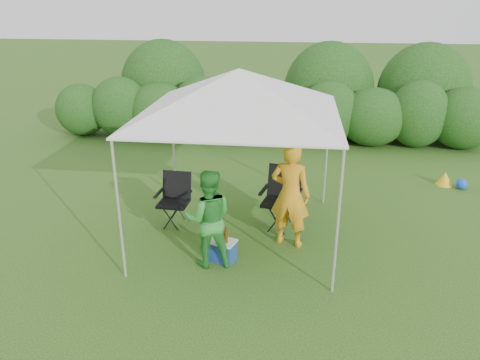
# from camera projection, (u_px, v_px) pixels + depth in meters

# --- Properties ---
(ground) EXTENTS (70.00, 70.00, 0.00)m
(ground) POSITION_uv_depth(u_px,v_px,m) (235.00, 248.00, 7.65)
(ground) COLOR #3B6520
(hedge) EXTENTS (12.17, 1.53, 1.80)m
(hedge) POSITION_uv_depth(u_px,v_px,m) (269.00, 113.00, 12.85)
(hedge) COLOR #25531A
(hedge) RESTS_ON ground
(canopy) EXTENTS (3.10, 3.10, 2.83)m
(canopy) POSITION_uv_depth(u_px,v_px,m) (239.00, 92.00, 7.19)
(canopy) COLOR silver
(canopy) RESTS_ON ground
(chair_right) EXTENTS (0.76, 0.71, 1.08)m
(chair_right) POSITION_uv_depth(u_px,v_px,m) (282.00, 193.00, 8.22)
(chair_right) COLOR black
(chair_right) RESTS_ON ground
(chair_left) EXTENTS (0.61, 0.56, 0.93)m
(chair_left) POSITION_uv_depth(u_px,v_px,m) (175.00, 195.00, 8.34)
(chair_left) COLOR black
(chair_left) RESTS_ON ground
(man) EXTENTS (0.73, 0.58, 1.77)m
(man) POSITION_uv_depth(u_px,v_px,m) (290.00, 195.00, 7.48)
(man) COLOR orange
(man) RESTS_ON ground
(woman) EXTENTS (0.85, 0.72, 1.53)m
(woman) POSITION_uv_depth(u_px,v_px,m) (208.00, 218.00, 6.96)
(woman) COLOR green
(woman) RESTS_ON ground
(cooler) EXTENTS (0.48, 0.41, 0.34)m
(cooler) POSITION_uv_depth(u_px,v_px,m) (222.00, 250.00, 7.25)
(cooler) COLOR navy
(cooler) RESTS_ON ground
(bottle) EXTENTS (0.07, 0.07, 0.26)m
(bottle) POSITION_uv_depth(u_px,v_px,m) (226.00, 235.00, 7.09)
(bottle) COLOR #592D0C
(bottle) RESTS_ON cooler
(lawn_toy) EXTENTS (0.59, 0.49, 0.30)m
(lawn_toy) POSITION_uv_depth(u_px,v_px,m) (449.00, 180.00, 10.07)
(lawn_toy) COLOR yellow
(lawn_toy) RESTS_ON ground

